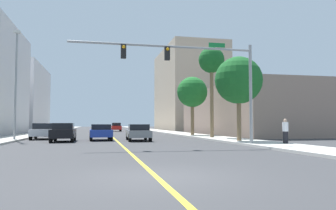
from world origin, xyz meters
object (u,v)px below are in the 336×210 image
at_px(palm_near, 239,81).
at_px(palm_mid, 211,62).
at_px(palm_far, 192,92).
at_px(car_silver, 44,131).
at_px(car_yellow, 55,130).
at_px(traffic_signal_mast, 197,67).
at_px(pedestrian, 285,131).
at_px(car_red, 116,127).
at_px(car_gray, 138,132).
at_px(car_black, 63,132).
at_px(car_blue, 101,132).
at_px(street_lamp, 16,79).

distance_m(palm_near, palm_mid, 6.63).
xyz_separation_m(palm_far, car_silver, (-15.26, -3.28, -4.19)).
bearing_deg(palm_mid, car_silver, 169.52).
distance_m(palm_mid, car_yellow, 19.95).
height_order(traffic_signal_mast, pedestrian, traffic_signal_mast).
xyz_separation_m(car_red, car_gray, (0.04, -32.26, -0.08)).
height_order(car_gray, car_yellow, car_gray).
distance_m(car_gray, car_black, 5.99).
relative_size(car_red, car_black, 0.98).
distance_m(palm_mid, car_blue, 12.12).
relative_size(car_silver, pedestrian, 2.64).
bearing_deg(car_gray, palm_far, 49.78).
relative_size(palm_mid, pedestrian, 5.32).
distance_m(traffic_signal_mast, car_silver, 16.97).
height_order(traffic_signal_mast, street_lamp, street_lamp).
bearing_deg(pedestrian, car_black, 168.37).
distance_m(palm_near, car_yellow, 23.23).
xyz_separation_m(street_lamp, car_blue, (6.98, -0.41, -4.39)).
xyz_separation_m(palm_near, car_red, (-7.12, 36.64, -3.89)).
bearing_deg(pedestrian, car_red, 119.08).
bearing_deg(car_blue, car_red, 82.57).
xyz_separation_m(car_silver, pedestrian, (16.83, -12.64, 0.20)).
xyz_separation_m(traffic_signal_mast, car_gray, (-2.77, 7.64, -4.28)).
bearing_deg(palm_mid, car_blue, -178.23).
relative_size(palm_mid, car_blue, 2.12).
distance_m(street_lamp, car_gray, 11.13).
xyz_separation_m(palm_mid, car_gray, (-7.14, -1.74, -6.53)).
bearing_deg(car_silver, street_lamp, 54.03).
distance_m(palm_near, car_gray, 9.22).
distance_m(traffic_signal_mast, street_lamp, 15.95).
height_order(street_lamp, car_gray, street_lamp).
xyz_separation_m(palm_mid, car_blue, (-10.21, -0.32, -6.52)).
height_order(palm_mid, pedestrian, palm_mid).
relative_size(palm_near, pedestrian, 3.98).
relative_size(traffic_signal_mast, car_gray, 2.63).
bearing_deg(traffic_signal_mast, car_silver, 131.92).
relative_size(palm_near, car_red, 1.67).
height_order(car_silver, car_yellow, car_silver).
height_order(palm_near, car_yellow, palm_near).
relative_size(palm_near, car_black, 1.64).
distance_m(palm_far, pedestrian, 16.49).
bearing_deg(palm_far, car_yellow, 162.56).
distance_m(traffic_signal_mast, pedestrian, 7.13).
bearing_deg(palm_near, car_blue, 150.25).
relative_size(car_gray, pedestrian, 2.77).
relative_size(car_yellow, car_blue, 1.04).
distance_m(car_silver, pedestrian, 21.05).
height_order(palm_near, palm_mid, palm_mid).
relative_size(car_red, car_silver, 0.90).
bearing_deg(palm_mid, car_red, 103.25).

